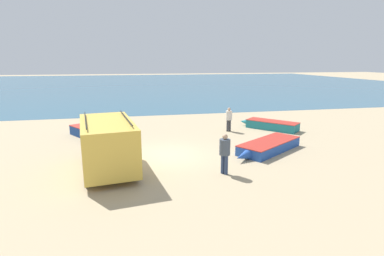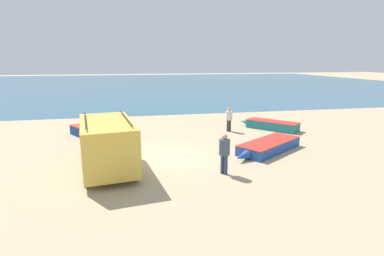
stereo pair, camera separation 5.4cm
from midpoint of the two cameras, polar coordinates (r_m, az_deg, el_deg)
name	(u,v)px [view 1 (the left image)]	position (r m, az deg, el deg)	size (l,w,h in m)	color
ground_plane	(165,156)	(15.88, -5.27, -5.34)	(200.00, 200.00, 0.00)	tan
sea_water	(137,83)	(67.21, -10.44, 8.35)	(120.00, 80.00, 0.01)	#33607A
parked_van	(108,144)	(13.98, -15.88, -2.88)	(2.85, 4.98, 2.44)	gold
fishing_rowboat_0	(268,146)	(17.10, 14.15, -3.39)	(4.86, 3.73, 0.56)	#234CA3
fishing_rowboat_1	(93,132)	(20.67, -18.39, -0.75)	(3.57, 4.58, 0.65)	navy
fishing_rowboat_2	(270,125)	(22.65, 14.55, 0.60)	(3.61, 3.94, 0.62)	#1E757F
fisherman_0	(229,117)	(21.23, 6.97, 2.05)	(0.44, 0.44, 1.69)	#38383D
fisherman_1	(225,150)	(13.16, 6.14, -4.23)	(0.48, 0.48, 1.82)	navy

